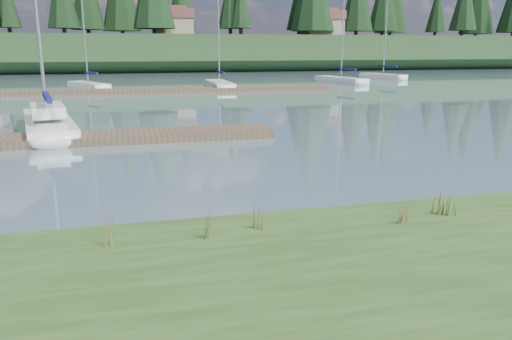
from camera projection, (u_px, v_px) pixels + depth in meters
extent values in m
plane|color=gray|center=(146.00, 93.00, 39.09)|extent=(200.00, 200.00, 0.00)
cube|color=#1B3117|center=(134.00, 54.00, 78.94)|extent=(200.00, 20.00, 5.00)
cube|color=silver|center=(49.00, 126.00, 20.96)|extent=(3.18, 7.96, 0.70)
ellipsoid|color=silver|center=(44.00, 115.00, 24.37)|extent=(2.06, 2.40, 0.70)
cube|color=navy|center=(47.00, 97.00, 19.63)|extent=(0.86, 3.50, 0.20)
cube|color=silver|center=(47.00, 110.00, 20.40)|extent=(1.74, 3.00, 0.45)
cube|color=#4C3D2C|center=(58.00, 139.00, 18.34)|extent=(16.00, 2.00, 0.30)
cube|color=#4C3D2C|center=(172.00, 90.00, 39.54)|extent=(26.00, 2.20, 0.30)
cube|color=silver|center=(88.00, 87.00, 42.14)|extent=(3.87, 6.06, 0.70)
ellipsoid|color=silver|center=(75.00, 85.00, 44.39)|extent=(1.91, 2.06, 0.70)
cylinder|color=silver|center=(83.00, 21.00, 40.87)|extent=(0.12, 0.12, 9.47)
cube|color=navy|center=(91.00, 73.00, 41.24)|extent=(1.23, 2.26, 0.20)
cube|color=silver|center=(220.00, 85.00, 43.42)|extent=(1.68, 7.06, 0.70)
ellipsoid|color=silver|center=(213.00, 83.00, 46.74)|extent=(1.56, 1.94, 0.70)
cylinder|color=silver|center=(218.00, 14.00, 41.99)|extent=(0.12, 0.12, 10.82)
cube|color=navy|center=(221.00, 72.00, 42.23)|extent=(0.23, 2.80, 0.20)
cube|color=silver|center=(341.00, 81.00, 49.68)|extent=(2.93, 7.17, 0.70)
ellipsoid|color=silver|center=(322.00, 79.00, 52.74)|extent=(1.87, 2.17, 0.70)
cylinder|color=silver|center=(343.00, 18.00, 48.25)|extent=(0.12, 0.12, 10.79)
cube|color=navy|center=(347.00, 69.00, 48.57)|extent=(0.74, 2.77, 0.20)
cube|color=silver|center=(383.00, 77.00, 56.09)|extent=(2.98, 6.23, 0.70)
ellipsoid|color=silver|center=(365.00, 76.00, 58.65)|extent=(1.73, 1.96, 0.70)
cylinder|color=silver|center=(386.00, 30.00, 54.87)|extent=(0.12, 0.12, 9.08)
cube|color=navy|center=(389.00, 66.00, 55.12)|extent=(0.85, 2.38, 0.20)
cone|color=#475B23|center=(206.00, 223.00, 8.28)|extent=(0.03, 0.03, 0.51)
cone|color=brown|center=(213.00, 227.00, 8.25)|extent=(0.03, 0.03, 0.41)
cone|color=#475B23|center=(209.00, 221.00, 8.31)|extent=(0.03, 0.03, 0.56)
cone|color=brown|center=(214.00, 227.00, 8.30)|extent=(0.03, 0.03, 0.35)
cone|color=#475B23|center=(208.00, 226.00, 8.21)|extent=(0.03, 0.03, 0.46)
cone|color=#475B23|center=(255.00, 213.00, 8.73)|extent=(0.03, 0.03, 0.53)
cone|color=brown|center=(262.00, 217.00, 8.70)|extent=(0.03, 0.03, 0.42)
cone|color=#475B23|center=(258.00, 211.00, 8.77)|extent=(0.03, 0.03, 0.58)
cone|color=brown|center=(263.00, 218.00, 8.75)|extent=(0.03, 0.03, 0.37)
cone|color=#475B23|center=(257.00, 216.00, 8.67)|extent=(0.03, 0.03, 0.48)
cone|color=#475B23|center=(433.00, 202.00, 9.43)|extent=(0.03, 0.03, 0.49)
cone|color=brown|center=(440.00, 205.00, 9.41)|extent=(0.03, 0.03, 0.39)
cone|color=#475B23|center=(435.00, 200.00, 9.47)|extent=(0.03, 0.03, 0.54)
cone|color=brown|center=(440.00, 206.00, 9.46)|extent=(0.03, 0.03, 0.34)
cone|color=#475B23|center=(437.00, 205.00, 9.37)|extent=(0.03, 0.03, 0.44)
cone|color=#475B23|center=(104.00, 228.00, 7.95)|extent=(0.03, 0.03, 0.58)
cone|color=brown|center=(112.00, 232.00, 7.93)|extent=(0.03, 0.03, 0.47)
cone|color=#475B23|center=(108.00, 225.00, 7.99)|extent=(0.03, 0.03, 0.64)
cone|color=brown|center=(114.00, 233.00, 7.98)|extent=(0.03, 0.03, 0.41)
cone|color=#475B23|center=(106.00, 231.00, 7.89)|extent=(0.03, 0.03, 0.52)
cone|color=#475B23|center=(399.00, 211.00, 8.99)|extent=(0.03, 0.03, 0.46)
cone|color=brown|center=(407.00, 214.00, 8.96)|extent=(0.03, 0.03, 0.37)
cone|color=#475B23|center=(401.00, 209.00, 9.03)|extent=(0.03, 0.03, 0.51)
cone|color=brown|center=(407.00, 214.00, 9.01)|extent=(0.03, 0.03, 0.32)
cone|color=#475B23|center=(402.00, 213.00, 8.93)|extent=(0.03, 0.03, 0.41)
cone|color=#475B23|center=(445.00, 202.00, 9.43)|extent=(0.03, 0.03, 0.49)
cone|color=brown|center=(452.00, 205.00, 9.40)|extent=(0.03, 0.03, 0.39)
cone|color=#475B23|center=(447.00, 200.00, 9.47)|extent=(0.03, 0.03, 0.53)
cone|color=brown|center=(452.00, 206.00, 9.45)|extent=(0.03, 0.03, 0.34)
cone|color=#475B23|center=(448.00, 205.00, 9.36)|extent=(0.03, 0.03, 0.44)
cube|color=#33281C|center=(214.00, 232.00, 9.35)|extent=(60.00, 0.50, 0.14)
cylinder|color=#382619|center=(64.00, 31.00, 74.77)|extent=(0.60, 0.60, 1.80)
cylinder|color=#382619|center=(155.00, 30.00, 72.27)|extent=(0.60, 0.60, 1.80)
cylinder|color=#382619|center=(230.00, 31.00, 78.92)|extent=(0.60, 0.60, 1.80)
cylinder|color=#382619|center=(312.00, 32.00, 80.18)|extent=(0.60, 0.60, 1.80)
cylinder|color=#382619|center=(382.00, 33.00, 86.38)|extent=(0.60, 0.60, 1.80)
cylinder|color=#382619|center=(462.00, 33.00, 85.76)|extent=(0.60, 0.60, 1.80)
cube|color=gray|center=(172.00, 28.00, 77.57)|extent=(6.00, 5.00, 2.80)
cube|color=brown|center=(172.00, 14.00, 77.07)|extent=(6.30, 5.30, 1.40)
cube|color=brown|center=(172.00, 8.00, 76.88)|extent=(4.20, 3.60, 0.70)
cube|color=gray|center=(321.00, 29.00, 81.48)|extent=(6.00, 5.00, 2.80)
cube|color=brown|center=(322.00, 15.00, 80.98)|extent=(6.30, 5.30, 1.40)
cube|color=brown|center=(322.00, 10.00, 80.79)|extent=(4.20, 3.60, 0.70)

